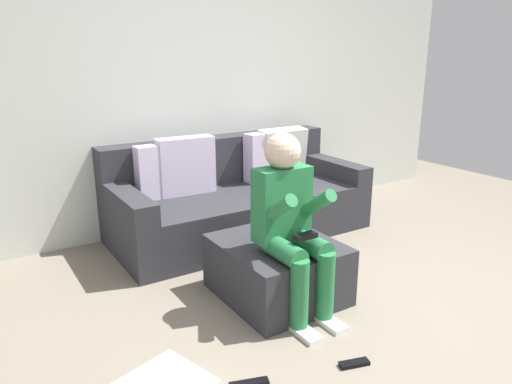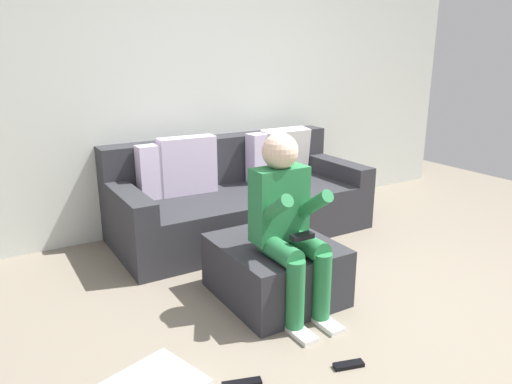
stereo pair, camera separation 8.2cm
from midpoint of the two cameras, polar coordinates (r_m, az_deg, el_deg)
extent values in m
plane|color=slate|center=(3.01, 16.52, -15.76)|extent=(7.67, 7.67, 0.00)
cube|color=silver|center=(4.48, -5.17, 11.69)|extent=(5.90, 0.10, 2.41)
cube|color=#2D2D33|center=(4.24, -1.13, -2.41)|extent=(2.21, 0.98, 0.40)
cube|color=#2D2D33|center=(4.44, -3.58, 3.96)|extent=(2.21, 0.23, 0.42)
cube|color=#2D2D33|center=(3.77, -14.57, -0.86)|extent=(0.18, 0.98, 0.16)
cube|color=#2D2D33|center=(4.72, 9.54, 2.91)|extent=(0.18, 0.98, 0.16)
cube|color=silver|center=(4.02, -10.25, 2.54)|extent=(0.44, 0.15, 0.44)
cube|color=silver|center=(4.08, -7.56, 3.15)|extent=(0.49, 0.18, 0.48)
cube|color=white|center=(4.55, 3.92, 4.56)|extent=(0.47, 0.20, 0.48)
cube|color=silver|center=(4.47, 2.23, 4.23)|extent=(0.45, 0.18, 0.45)
cube|color=#2D2D33|center=(3.20, 3.00, -9.12)|extent=(0.70, 0.78, 0.38)
cube|color=#26723F|center=(2.93, 3.58, -1.45)|extent=(0.35, 0.16, 0.46)
sphere|color=beige|center=(2.85, 3.69, 4.85)|extent=(0.22, 0.22, 0.22)
cylinder|color=#26723F|center=(2.84, 3.72, -7.02)|extent=(0.13, 0.32, 0.13)
cylinder|color=#26723F|center=(2.81, 5.54, -11.98)|extent=(0.11, 0.11, 0.41)
cube|color=white|center=(2.88, 6.15, -16.33)|extent=(0.10, 0.22, 0.03)
cylinder|color=#26723F|center=(2.76, 2.89, -2.22)|extent=(0.08, 0.33, 0.27)
cylinder|color=#26723F|center=(2.94, 6.82, -6.22)|extent=(0.13, 0.32, 0.13)
cylinder|color=#26723F|center=(2.92, 8.63, -10.97)|extent=(0.11, 0.11, 0.41)
cube|color=white|center=(2.99, 9.20, -15.18)|extent=(0.10, 0.22, 0.03)
cylinder|color=#26723F|center=(2.89, 7.18, -1.81)|extent=(0.08, 0.37, 0.29)
cube|color=black|center=(2.79, 6.33, -5.26)|extent=(0.14, 0.06, 0.03)
cube|color=black|center=(2.69, 11.84, -19.44)|extent=(0.17, 0.09, 0.02)
cube|color=black|center=(2.52, -0.68, -21.79)|extent=(0.20, 0.11, 0.02)
camera|label=1|loc=(0.04, -89.34, 0.19)|focal=33.72mm
camera|label=2|loc=(0.04, 90.66, -0.19)|focal=33.72mm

